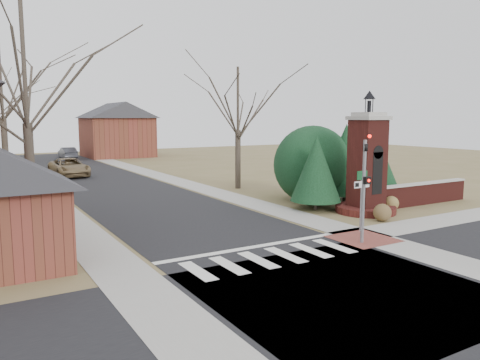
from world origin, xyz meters
TOP-DOWN VIEW (x-y plane):
  - ground at (0.00, 0.00)m, footprint 120.00×120.00m
  - main_street at (0.00, 22.00)m, footprint 8.00×70.00m
  - cross_street at (0.00, -3.00)m, footprint 120.00×8.00m
  - crosswalk_zone at (0.00, 0.80)m, footprint 8.00×2.20m
  - stop_bar at (0.00, 2.30)m, footprint 8.00×0.35m
  - sidewalk_right_main at (5.20, 22.00)m, footprint 2.00×60.00m
  - sidewalk_left at (-5.20, 22.00)m, footprint 2.00×60.00m
  - curb_apron at (4.80, 1.00)m, footprint 2.40×2.40m
  - traffic_signal_pole at (4.30, 0.57)m, footprint 0.28×0.41m
  - sign_post at (5.59, 1.99)m, footprint 0.90×0.07m
  - brick_gate_monument at (9.00, 4.99)m, footprint 3.20×3.20m
  - brick_garden_wall at (13.50, 5.00)m, footprint 7.50×0.50m
  - house_distant_right at (7.99, 47.99)m, footprint 8.80×8.80m
  - evergreen_near at (7.20, 7.00)m, footprint 2.80×2.80m
  - evergreen_mid at (10.50, 8.20)m, footprint 3.40×3.40m
  - evergreen_far at (12.50, 7.20)m, footprint 2.40×2.40m
  - evergreen_mass at (9.00, 9.50)m, footprint 4.80×4.80m
  - bare_tree_0 at (-7.00, 9.00)m, footprint 8.05×8.05m
  - bare_tree_1 at (-7.00, 22.00)m, footprint 8.40×8.40m
  - bare_tree_3 at (7.50, 16.00)m, footprint 7.00×7.00m
  - pickup_truck at (-1.60, 29.48)m, footprint 2.86×5.77m
  - distant_car at (1.60, 47.30)m, footprint 1.65×4.45m
  - dry_shrub_left at (8.09, 3.00)m, footprint 0.88×0.88m
  - dry_shrub_right at (10.53, 4.60)m, footprint 0.82×0.82m

SIDE VIEW (x-z plane):
  - ground at x=0.00m, z-range 0.00..0.00m
  - main_street at x=0.00m, z-range 0.00..0.01m
  - cross_street at x=0.00m, z-range 0.00..0.01m
  - crosswalk_zone at x=0.00m, z-range 0.00..0.02m
  - stop_bar at x=0.00m, z-range 0.00..0.02m
  - sidewalk_right_main at x=5.20m, z-range 0.00..0.02m
  - sidewalk_left at x=-5.20m, z-range 0.00..0.02m
  - curb_apron at x=4.80m, z-range 0.00..0.02m
  - dry_shrub_right at x=10.53m, z-range 0.00..0.82m
  - dry_shrub_left at x=8.09m, z-range 0.00..0.88m
  - brick_garden_wall at x=13.50m, z-range 0.01..1.31m
  - distant_car at x=1.60m, z-range 0.00..1.45m
  - pickup_truck at x=-1.60m, z-range 0.00..1.57m
  - evergreen_far at x=12.50m, z-range 0.25..3.55m
  - sign_post at x=5.59m, z-range 0.57..3.32m
  - brick_gate_monument at x=9.00m, z-range -1.07..5.40m
  - evergreen_near at x=7.20m, z-range 0.25..4.35m
  - evergreen_mass at x=9.00m, z-range 0.00..4.80m
  - traffic_signal_pole at x=4.30m, z-range 0.34..4.84m
  - evergreen_mid at x=10.50m, z-range 0.25..4.95m
  - house_distant_right at x=7.99m, z-range 0.00..7.30m
  - bare_tree_3 at x=7.50m, z-range 1.84..11.54m
  - bare_tree_0 at x=-7.00m, z-range 2.12..13.27m
  - bare_tree_1 at x=-7.00m, z-range 2.21..13.85m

